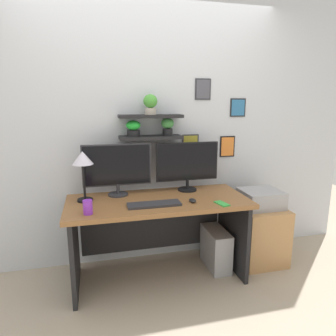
{
  "coord_description": "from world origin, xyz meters",
  "views": [
    {
      "loc": [
        -0.52,
        -2.47,
        1.58
      ],
      "look_at": [
        0.1,
        0.05,
        1.02
      ],
      "focal_mm": 32.3,
      "sensor_mm": 36.0,
      "label": 1
    }
  ],
  "objects_px": {
    "desk": "(157,220)",
    "cell_phone": "(222,204)",
    "monitor_left": "(117,167)",
    "desk_lamp": "(83,162)",
    "monitor_right": "(187,164)",
    "computer_mouse": "(193,200)",
    "keyboard": "(154,204)",
    "computer_tower_right": "(216,248)",
    "printer": "(261,199)",
    "water_cup": "(88,207)",
    "drawer_cabinet": "(258,233)"
  },
  "relations": [
    {
      "from": "desk",
      "to": "cell_phone",
      "type": "height_order",
      "value": "cell_phone"
    },
    {
      "from": "monitor_left",
      "to": "desk_lamp",
      "type": "relative_size",
      "value": 1.42
    },
    {
      "from": "desk_lamp",
      "to": "desk",
      "type": "bearing_deg",
      "value": -4.94
    },
    {
      "from": "monitor_left",
      "to": "monitor_right",
      "type": "distance_m",
      "value": 0.66
    },
    {
      "from": "computer_mouse",
      "to": "desk_lamp",
      "type": "xyz_separation_m",
      "value": [
        -0.89,
        0.25,
        0.32
      ]
    },
    {
      "from": "keyboard",
      "to": "cell_phone",
      "type": "distance_m",
      "value": 0.57
    },
    {
      "from": "monitor_left",
      "to": "computer_tower_right",
      "type": "relative_size",
      "value": 1.54
    },
    {
      "from": "monitor_right",
      "to": "monitor_left",
      "type": "bearing_deg",
      "value": 180.0
    },
    {
      "from": "computer_tower_right",
      "to": "cell_phone",
      "type": "bearing_deg",
      "value": -106.44
    },
    {
      "from": "desk",
      "to": "printer",
      "type": "distance_m",
      "value": 1.05
    },
    {
      "from": "monitor_left",
      "to": "water_cup",
      "type": "relative_size",
      "value": 5.61
    },
    {
      "from": "desk_lamp",
      "to": "printer",
      "type": "height_order",
      "value": "desk_lamp"
    },
    {
      "from": "desk",
      "to": "cell_phone",
      "type": "relative_size",
      "value": 11.26
    },
    {
      "from": "desk",
      "to": "computer_mouse",
      "type": "xyz_separation_m",
      "value": [
        0.27,
        -0.2,
        0.23
      ]
    },
    {
      "from": "keyboard",
      "to": "printer",
      "type": "distance_m",
      "value": 1.14
    },
    {
      "from": "drawer_cabinet",
      "to": "computer_tower_right",
      "type": "height_order",
      "value": "drawer_cabinet"
    },
    {
      "from": "desk_lamp",
      "to": "computer_tower_right",
      "type": "relative_size",
      "value": 1.09
    },
    {
      "from": "monitor_left",
      "to": "computer_mouse",
      "type": "bearing_deg",
      "value": -30.9
    },
    {
      "from": "water_cup",
      "to": "cell_phone",
      "type": "bearing_deg",
      "value": -1.78
    },
    {
      "from": "cell_phone",
      "to": "computer_tower_right",
      "type": "relative_size",
      "value": 0.35
    },
    {
      "from": "monitor_left",
      "to": "cell_phone",
      "type": "xyz_separation_m",
      "value": [
        0.82,
        -0.47,
        -0.25
      ]
    },
    {
      "from": "computer_mouse",
      "to": "drawer_cabinet",
      "type": "xyz_separation_m",
      "value": [
        0.78,
        0.21,
        -0.48
      ]
    },
    {
      "from": "keyboard",
      "to": "water_cup",
      "type": "height_order",
      "value": "water_cup"
    },
    {
      "from": "computer_mouse",
      "to": "desk_lamp",
      "type": "distance_m",
      "value": 0.98
    },
    {
      "from": "desk",
      "to": "monitor_left",
      "type": "distance_m",
      "value": 0.6
    },
    {
      "from": "desk",
      "to": "keyboard",
      "type": "bearing_deg",
      "value": -108.22
    },
    {
      "from": "monitor_left",
      "to": "cell_phone",
      "type": "bearing_deg",
      "value": -29.68
    },
    {
      "from": "monitor_right",
      "to": "water_cup",
      "type": "xyz_separation_m",
      "value": [
        -0.92,
        -0.43,
        -0.2
      ]
    },
    {
      "from": "water_cup",
      "to": "printer",
      "type": "xyz_separation_m",
      "value": [
        1.64,
        0.29,
        -0.15
      ]
    },
    {
      "from": "desk",
      "to": "water_cup",
      "type": "bearing_deg",
      "value": -155.46
    },
    {
      "from": "monitor_right",
      "to": "computer_mouse",
      "type": "distance_m",
      "value": 0.44
    },
    {
      "from": "cell_phone",
      "to": "computer_tower_right",
      "type": "height_order",
      "value": "cell_phone"
    },
    {
      "from": "drawer_cabinet",
      "to": "printer",
      "type": "height_order",
      "value": "printer"
    },
    {
      "from": "keyboard",
      "to": "printer",
      "type": "xyz_separation_m",
      "value": [
        1.11,
        0.22,
        -0.11
      ]
    },
    {
      "from": "computer_tower_right",
      "to": "printer",
      "type": "bearing_deg",
      "value": 3.4
    },
    {
      "from": "desk",
      "to": "computer_mouse",
      "type": "bearing_deg",
      "value": -36.02
    },
    {
      "from": "keyboard",
      "to": "desk_lamp",
      "type": "distance_m",
      "value": 0.69
    },
    {
      "from": "drawer_cabinet",
      "to": "printer",
      "type": "relative_size",
      "value": 1.49
    },
    {
      "from": "water_cup",
      "to": "keyboard",
      "type": "bearing_deg",
      "value": 7.62
    },
    {
      "from": "keyboard",
      "to": "printer",
      "type": "bearing_deg",
      "value": 10.96
    },
    {
      "from": "desk",
      "to": "computer_mouse",
      "type": "distance_m",
      "value": 0.4
    },
    {
      "from": "computer_tower_right",
      "to": "desk",
      "type": "bearing_deg",
      "value": 178.75
    },
    {
      "from": "monitor_left",
      "to": "monitor_right",
      "type": "xyz_separation_m",
      "value": [
        0.66,
        -0.0,
        -0.0
      ]
    },
    {
      "from": "desk",
      "to": "monitor_left",
      "type": "relative_size",
      "value": 2.55
    },
    {
      "from": "computer_mouse",
      "to": "cell_phone",
      "type": "xyz_separation_m",
      "value": [
        0.22,
        -0.11,
        -0.01
      ]
    },
    {
      "from": "drawer_cabinet",
      "to": "keyboard",
      "type": "bearing_deg",
      "value": -169.04
    },
    {
      "from": "desk",
      "to": "desk_lamp",
      "type": "relative_size",
      "value": 3.63
    },
    {
      "from": "printer",
      "to": "computer_tower_right",
      "type": "height_order",
      "value": "printer"
    },
    {
      "from": "monitor_right",
      "to": "printer",
      "type": "distance_m",
      "value": 0.81
    },
    {
      "from": "keyboard",
      "to": "water_cup",
      "type": "distance_m",
      "value": 0.53
    }
  ]
}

